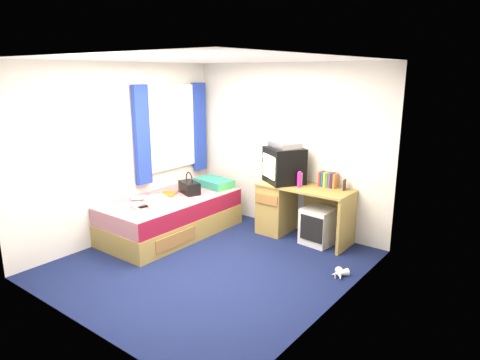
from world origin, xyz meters
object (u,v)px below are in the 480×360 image
Objects in this scene: storage_cube at (319,226)px; remote_control at (144,207)px; bed at (172,216)px; desk at (288,207)px; towel at (157,202)px; aerosol_can at (301,179)px; handbag at (189,187)px; crt_tv at (284,165)px; vcr at (285,145)px; picture_frame at (344,185)px; water_bottle at (139,198)px; magazine at (168,194)px; colour_swatch_fan at (135,208)px; pink_water_bottle at (299,180)px; pillow at (214,183)px; white_heels at (340,274)px.

storage_cube is 3.10× the size of remote_control.
remote_control is (0.04, -0.52, 0.28)m from bed.
bed is 1.54× the size of desk.
bed is 0.50m from towel.
handbag is at bearing -153.94° from aerosol_can.
crt_tv is at bearing 39.95° from bed.
picture_frame is at bearing 37.76° from vcr.
magazine is at bearing 78.45° from water_bottle.
colour_swatch_fan is at bearing -91.53° from bed.
crt_tv is 2.10m from colour_swatch_fan.
pink_water_bottle is 2.22m from water_bottle.
desk is at bearing 178.00° from picture_frame.
handbag is at bearing -157.39° from pink_water_bottle.
picture_frame is (1.98, 0.34, 0.22)m from pillow.
handbag is at bearing 65.89° from water_bottle.
towel is at bearing -154.87° from picture_frame.
aerosol_can reaches higher than colour_swatch_fan.
colour_swatch_fan is at bearing -132.56° from aerosol_can.
magazine is at bearing -112.53° from handbag.
towel is at bearing -70.97° from bed.
pink_water_bottle reaches higher than colour_swatch_fan.
colour_swatch_fan is (-0.14, -0.25, -0.05)m from towel.
desk is 8.12× the size of remote_control.
pink_water_bottle is (1.44, 0.11, 0.25)m from pillow.
vcr is 2.15m from water_bottle.
picture_frame is 2.66m from remote_control.
bed is 4.70× the size of vcr.
bed is at bearing -148.36° from pink_water_bottle.
remote_control is at bearing -135.46° from pink_water_bottle.
picture_frame reaches higher than storage_cube.
water_bottle is (-2.08, -1.33, 0.33)m from storage_cube.
pink_water_bottle is at bearing 11.56° from vcr.
bed is at bearing 109.03° from towel.
storage_cube is at bearing 37.94° from towel.
pillow is 1.46m from pink_water_bottle.
storage_cube is 1.17× the size of vcr.
remote_control is (0.20, -0.62, 0.00)m from magazine.
vcr reaches higher than white_heels.
picture_frame is at bearing 43.44° from handbag.
picture_frame is 0.76× the size of aerosol_can.
pink_water_bottle reaches higher than white_heels.
crt_tv is 2.00m from remote_control.
bed is at bearing -31.58° from magazine.
desk is 4.08× the size of towel.
pink_water_bottle reaches higher than remote_control.
bed is 10.00× the size of water_bottle.
pink_water_bottle is 0.88× the size of colour_swatch_fan.
aerosol_can is at bearing 28.83° from vcr.
crt_tv is 1.67× the size of handbag.
crt_tv is at bearing 43.06° from water_bottle.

